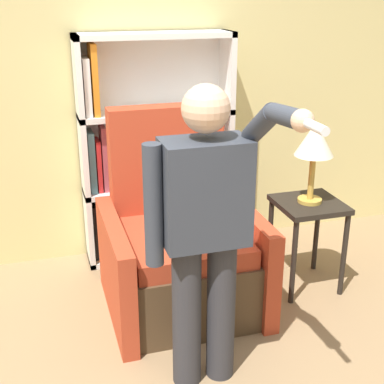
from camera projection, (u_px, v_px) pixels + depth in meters
name	position (u px, v px, depth m)	size (l,w,h in m)	color
wall_back	(121.00, 73.00, 3.87)	(8.00, 0.06, 2.80)	#DBCC84
bookcase	(145.00, 153.00, 3.97)	(1.12, 0.28, 1.69)	white
armchair	(179.00, 249.00, 3.49)	(0.96, 0.94, 1.26)	#4C3823
person_standing	(205.00, 225.00, 2.58)	(0.56, 0.78, 1.58)	#2D2D33
side_table	(308.00, 218.00, 3.63)	(0.43, 0.43, 0.63)	black
table_lamp	(315.00, 143.00, 3.44)	(0.25, 0.25, 0.55)	gold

